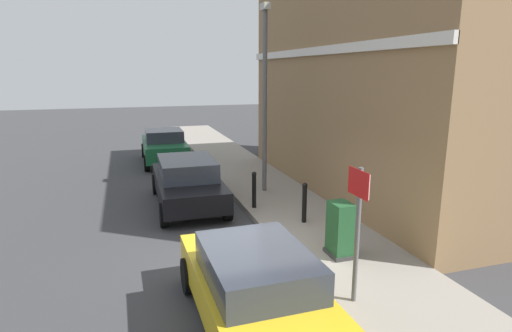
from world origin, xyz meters
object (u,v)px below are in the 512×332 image
lamppost (265,92)px  utility_cabinet (340,231)px  bollard_far_kerb (254,188)px  street_sign (358,215)px  car_green (164,146)px  bollard_near_cabinet (304,201)px  car_yellow (256,288)px  car_black (187,181)px

lamppost → utility_cabinet: bearing=-90.7°
bollard_far_kerb → street_sign: street_sign is taller
car_green → bollard_near_cabinet: car_green is taller
car_yellow → bollard_near_cabinet: car_yellow is taller
car_green → lamppost: (2.61, -5.88, 2.56)m
car_black → bollard_near_cabinet: car_black is taller
bollard_near_cabinet → bollard_far_kerb: size_ratio=1.00×
utility_cabinet → car_yellow: bearing=-143.7°
utility_cabinet → bollard_far_kerb: bearing=102.3°
street_sign → bollard_far_kerb: bearing=91.5°
bollard_near_cabinet → bollard_far_kerb: 1.73m
lamppost → street_sign: bearing=-95.9°
bollard_near_cabinet → lamppost: bearing=90.7°
car_black → bollard_near_cabinet: 3.71m
car_yellow → bollard_near_cabinet: (2.48, 3.78, -0.01)m
car_green → utility_cabinet: bearing=-166.2°
utility_cabinet → street_sign: bearing=-111.0°
utility_cabinet → bollard_far_kerb: size_ratio=1.11×
utility_cabinet → street_sign: 2.02m
bollard_near_cabinet → lamppost: 4.02m
car_yellow → car_green: car_green is taller
car_yellow → utility_cabinet: size_ratio=3.54×
utility_cabinet → bollard_near_cabinet: size_ratio=1.11×
car_green → bollard_far_kerb: bearing=-165.9°
car_green → bollard_far_kerb: size_ratio=3.80×
utility_cabinet → lamppost: bearing=89.3°
car_black → car_green: size_ratio=1.07×
street_sign → lamppost: size_ratio=0.40×
bollard_far_kerb → lamppost: (0.83, 1.57, 2.60)m
utility_cabinet → bollard_near_cabinet: bearing=87.2°
lamppost → bollard_far_kerb: bearing=-118.0°
bollard_near_cabinet → lamppost: lamppost is taller
car_yellow → car_black: 6.47m
car_green → bollard_near_cabinet: size_ratio=3.80×
street_sign → lamppost: lamppost is taller
car_black → bollard_near_cabinet: bearing=-135.8°
utility_cabinet → bollard_near_cabinet: 2.04m
car_yellow → car_green: (-0.16, 12.72, 0.03)m
car_black → bollard_near_cabinet: (2.56, -2.69, -0.04)m
car_yellow → street_sign: street_sign is taller
street_sign → lamppost: 6.98m
car_yellow → street_sign: (1.75, 0.10, 0.94)m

